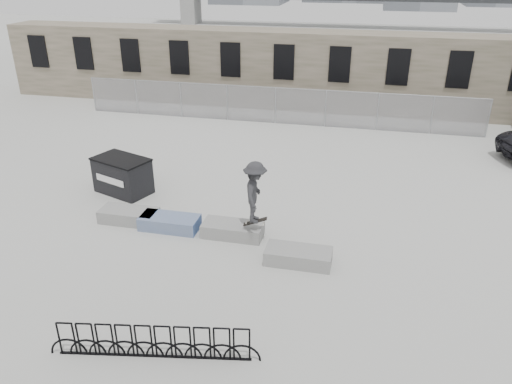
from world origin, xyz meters
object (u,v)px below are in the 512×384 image
dumpster (123,175)px  skateboarder (255,192)px  bike_rack (154,342)px  planter_center_right (233,229)px  planter_offset (298,256)px  planter_center_left (170,222)px  planter_far_left (129,215)px

dumpster → skateboarder: bearing=-3.0°
skateboarder → bike_rack: bearing=162.3°
planter_center_right → dumpster: 5.62m
planter_offset → dumpster: dumpster is taller
planter_center_left → planter_center_right: 2.22m
planter_center_right → bike_rack: 5.78m
dumpster → skateboarder: size_ratio=1.13×
planter_far_left → planter_center_right: 3.81m
bike_rack → skateboarder: (1.10, 5.58, 1.33)m
dumpster → bike_rack: bearing=-39.2°
planter_far_left → dumpster: (-1.27, 2.19, 0.47)m
dumpster → skateboarder: skateboarder is taller
skateboarder → dumpster: bearing=60.2°
planter_far_left → planter_center_left: size_ratio=1.00×
planter_center_left → skateboarder: (3.03, -0.18, 1.52)m
planter_far_left → planter_center_right: bearing=-2.4°
planter_center_left → planter_offset: 4.72m
bike_rack → planter_center_left: bearing=108.5°
planter_offset → planter_center_left: bearing=166.4°
planter_center_right → bike_rack: bearing=-93.0°
planter_far_left → bike_rack: 6.89m
bike_rack → planter_far_left: bearing=120.6°
planter_center_right → skateboarder: bearing=-12.9°
planter_offset → bike_rack: bearing=-119.7°
planter_center_left → planter_center_right: same height
planter_center_left → dumpster: dumpster is taller
planter_offset → skateboarder: skateboarder is taller
planter_far_left → skateboarder: 4.87m
planter_center_left → bike_rack: bike_rack is taller
planter_far_left → skateboarder: (4.61, -0.34, 1.52)m
planter_center_right → bike_rack: (-0.30, -5.77, 0.19)m
planter_far_left → planter_offset: bearing=-11.6°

